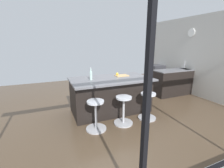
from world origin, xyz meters
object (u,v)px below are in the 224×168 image
at_px(stool_near_camera, 96,116).
at_px(stool_by_window, 148,107).
at_px(stool_middle, 124,111).
at_px(apple_yellow, 117,74).
at_px(oven_range, 156,75).
at_px(kitchen_island, 111,95).
at_px(water_bottle, 91,75).
at_px(cutting_board, 122,76).

bearing_deg(stool_near_camera, stool_by_window, 180.00).
distance_m(stool_middle, apple_yellow, 1.21).
relative_size(oven_range, stool_by_window, 1.33).
bearing_deg(apple_yellow, oven_range, -147.78).
distance_m(oven_range, stool_middle, 4.00).
distance_m(stool_by_window, stool_middle, 0.66).
height_order(kitchen_island, water_bottle, water_bottle).
bearing_deg(oven_range, stool_by_window, 48.98).
xyz_separation_m(kitchen_island, stool_middle, (0.00, 0.77, -0.16)).
relative_size(oven_range, water_bottle, 2.79).
xyz_separation_m(stool_middle, cutting_board, (-0.39, -0.90, 0.63)).
distance_m(kitchen_island, stool_near_camera, 1.03).
xyz_separation_m(cutting_board, apple_yellow, (0.11, -0.07, 0.05)).
bearing_deg(cutting_board, apple_yellow, -31.34).
xyz_separation_m(oven_range, stool_middle, (2.98, 2.67, -0.13)).
xyz_separation_m(stool_middle, water_bottle, (0.53, -0.75, 0.74)).
bearing_deg(stool_middle, oven_range, -138.15).
bearing_deg(apple_yellow, cutting_board, 148.66).
relative_size(oven_range, stool_middle, 1.33).
bearing_deg(water_bottle, oven_range, -151.38).
xyz_separation_m(stool_by_window, apple_yellow, (0.38, -0.97, 0.67)).
bearing_deg(apple_yellow, stool_near_camera, 45.89).
distance_m(stool_by_window, water_bottle, 1.59).
distance_m(oven_range, apple_yellow, 3.23).
bearing_deg(kitchen_island, apple_yellow, -145.25).
distance_m(oven_range, cutting_board, 3.17).
distance_m(stool_by_window, cutting_board, 1.13).
bearing_deg(water_bottle, stool_by_window, 147.62).
relative_size(stool_middle, cutting_board, 1.83).
relative_size(stool_by_window, water_bottle, 2.10).
bearing_deg(kitchen_island, stool_near_camera, 49.63).
xyz_separation_m(cutting_board, water_bottle, (0.92, 0.15, 0.11)).
bearing_deg(apple_yellow, kitchen_island, 34.75).
xyz_separation_m(oven_range, kitchen_island, (2.98, 1.90, 0.03)).
height_order(kitchen_island, stool_near_camera, kitchen_island).
height_order(kitchen_island, stool_by_window, kitchen_island).
bearing_deg(apple_yellow, stool_by_window, 111.20).
height_order(stool_near_camera, apple_yellow, apple_yellow).
relative_size(kitchen_island, water_bottle, 6.66).
bearing_deg(stool_by_window, stool_near_camera, 0.00).
relative_size(stool_near_camera, cutting_board, 1.83).
bearing_deg(stool_near_camera, kitchen_island, -130.37).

